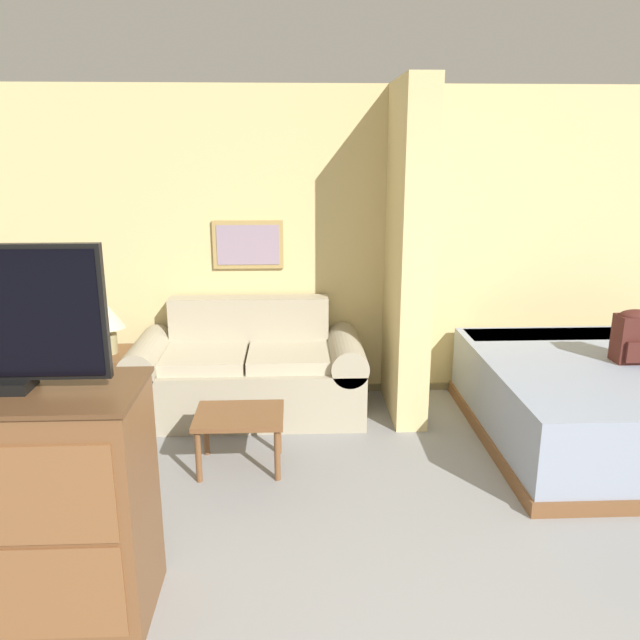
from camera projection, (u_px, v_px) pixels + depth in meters
wall_back at (361, 246)px, 5.33m from camera, size 7.35×0.16×2.60m
wall_partition_pillar at (408, 255)px, 4.86m from camera, size 0.24×0.88×2.60m
couch at (248, 373)px, 5.08m from camera, size 1.88×0.84×0.90m
coffee_table at (239, 421)px, 4.18m from camera, size 0.59×0.46×0.39m
side_table at (110, 362)px, 4.96m from camera, size 0.50×0.50×0.53m
table_lamp at (106, 319)px, 4.87m from camera, size 0.30×0.30×0.42m
tv_dresser at (20, 507)px, 2.78m from camera, size 1.14×0.55×1.11m
bed at (608, 400)px, 4.60m from camera, size 1.87×2.01×0.60m
backpack at (635, 335)px, 4.49m from camera, size 0.26×0.20×0.39m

